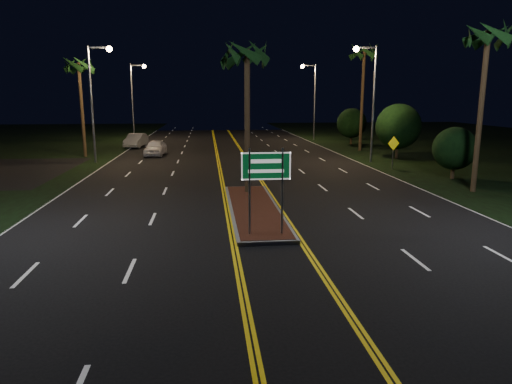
{
  "coord_description": "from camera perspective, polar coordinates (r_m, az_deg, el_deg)",
  "views": [
    {
      "loc": [
        -2.08,
        -13.32,
        5.12
      ],
      "look_at": [
        -0.44,
        2.09,
        1.9
      ],
      "focal_mm": 32.0,
      "sensor_mm": 36.0,
      "label": 1
    }
  ],
  "objects": [
    {
      "name": "streetlight_right_mid",
      "position": [
        37.53,
        14.01,
        12.22
      ],
      "size": [
        1.91,
        0.44,
        9.0
      ],
      "color": "gray",
      "rests_on": "ground"
    },
    {
      "name": "car_far",
      "position": [
        49.57,
        -14.76,
        6.39
      ],
      "size": [
        2.84,
        5.24,
        1.66
      ],
      "primitive_type": "imported",
      "rotation": [
        0.0,
        0.0,
        -0.15
      ],
      "color": "silver",
      "rests_on": "ground"
    },
    {
      "name": "car_near",
      "position": [
        42.02,
        -12.47,
        5.57
      ],
      "size": [
        2.44,
        4.96,
        1.6
      ],
      "primitive_type": "imported",
      "rotation": [
        0.0,
        0.0,
        -0.08
      ],
      "color": "white",
      "rests_on": "ground"
    },
    {
      "name": "palm_right_far",
      "position": [
        45.98,
        13.38,
        16.46
      ],
      "size": [
        2.4,
        2.4,
        10.3
      ],
      "color": "#382819",
      "rests_on": "ground"
    },
    {
      "name": "shrub_near",
      "position": [
        31.61,
        23.58,
        5.0
      ],
      "size": [
        2.7,
        2.7,
        3.3
      ],
      "color": "#382819",
      "rests_on": "ground"
    },
    {
      "name": "palm_right_near",
      "position": [
        27.68,
        27.02,
        16.93
      ],
      "size": [
        2.4,
        2.4,
        9.3
      ],
      "color": "#382819",
      "rests_on": "ground"
    },
    {
      "name": "shrub_mid",
      "position": [
        40.71,
        17.36,
        7.84
      ],
      "size": [
        3.78,
        3.78,
        4.62
      ],
      "color": "#382819",
      "rests_on": "ground"
    },
    {
      "name": "streetlight_left_far",
      "position": [
        57.95,
        -14.88,
        11.89
      ],
      "size": [
        1.91,
        0.44,
        9.0
      ],
      "color": "gray",
      "rests_on": "ground"
    },
    {
      "name": "ground",
      "position": [
        14.42,
        2.65,
        -9.08
      ],
      "size": [
        120.0,
        120.0,
        0.0
      ],
      "primitive_type": "plane",
      "color": "black",
      "rests_on": "ground"
    },
    {
      "name": "highway_sign",
      "position": [
        16.47,
        1.26,
        2.24
      ],
      "size": [
        1.8,
        0.08,
        3.2
      ],
      "color": "gray",
      "rests_on": "ground"
    },
    {
      "name": "warning_sign",
      "position": [
        34.36,
        16.79,
        5.27
      ],
      "size": [
        0.96,
        0.35,
        2.39
      ],
      "rotation": [
        0.0,
        0.0,
        0.33
      ],
      "color": "gray",
      "rests_on": "ground"
    },
    {
      "name": "streetlight_right_far",
      "position": [
        56.76,
        6.99,
        12.2
      ],
      "size": [
        1.91,
        0.44,
        9.0
      ],
      "color": "gray",
      "rests_on": "ground"
    },
    {
      "name": "streetlight_left_mid",
      "position": [
        38.28,
        -19.4,
        11.9
      ],
      "size": [
        1.91,
        0.44,
        9.0
      ],
      "color": "gray",
      "rests_on": "ground"
    },
    {
      "name": "palm_left_far",
      "position": [
        42.76,
        -21.3,
        14.49
      ],
      "size": [
        2.4,
        2.4,
        8.8
      ],
      "color": "#382819",
      "rests_on": "ground"
    },
    {
      "name": "palm_median",
      "position": [
        24.0,
        -1.14,
        16.89
      ],
      "size": [
        2.4,
        2.4,
        8.3
      ],
      "color": "#382819",
      "rests_on": "ground"
    },
    {
      "name": "shrub_far",
      "position": [
        51.89,
        11.87,
        8.42
      ],
      "size": [
        3.24,
        3.24,
        3.96
      ],
      "color": "#382819",
      "rests_on": "ground"
    },
    {
      "name": "median_island",
      "position": [
        21.04,
        -0.23,
        -2.11
      ],
      "size": [
        2.25,
        10.25,
        0.17
      ],
      "color": "gray",
      "rests_on": "ground"
    }
  ]
}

